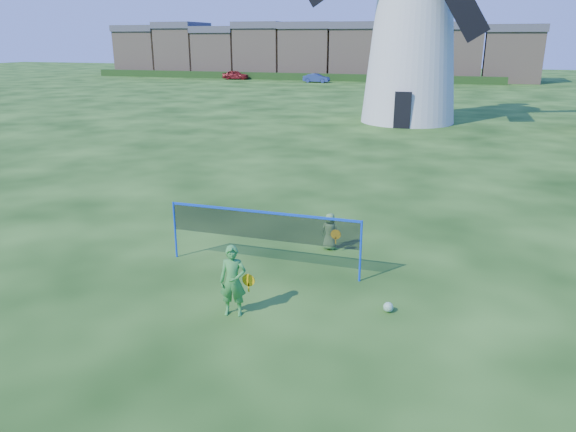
% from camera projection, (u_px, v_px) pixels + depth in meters
% --- Properties ---
extents(ground, '(220.00, 220.00, 0.00)m').
position_uv_depth(ground, '(274.00, 279.00, 13.27)').
color(ground, black).
rests_on(ground, ground).
extents(windmill, '(14.36, 6.52, 19.76)m').
position_uv_depth(windmill, '(413.00, 20.00, 36.62)').
color(windmill, white).
rests_on(windmill, ground).
extents(badminton_net, '(5.05, 0.05, 1.55)m').
position_uv_depth(badminton_net, '(263.00, 226.00, 13.56)').
color(badminton_net, blue).
rests_on(badminton_net, ground).
extents(player_girl, '(0.74, 0.49, 1.56)m').
position_uv_depth(player_girl, '(233.00, 281.00, 11.34)').
color(player_girl, green).
rests_on(player_girl, ground).
extents(player_boy, '(0.63, 0.42, 1.04)m').
position_uv_depth(player_boy, '(330.00, 231.00, 15.04)').
color(player_boy, '#5F9548').
rests_on(player_boy, ground).
extents(play_ball, '(0.22, 0.22, 0.22)m').
position_uv_depth(play_ball, '(388.00, 307.00, 11.65)').
color(play_ball, green).
rests_on(play_ball, ground).
extents(terraced_houses, '(65.46, 8.40, 8.30)m').
position_uv_depth(terraced_houses, '(309.00, 51.00, 82.88)').
color(terraced_houses, tan).
rests_on(terraced_houses, ground).
extents(hedge, '(62.00, 0.80, 1.00)m').
position_uv_depth(hedge, '(282.00, 76.00, 79.25)').
color(hedge, '#193814').
rests_on(hedge, ground).
extents(car_left, '(4.03, 2.05, 1.31)m').
position_uv_depth(car_left, '(236.00, 75.00, 79.83)').
color(car_left, maroon).
rests_on(car_left, ground).
extents(car_right, '(3.63, 1.31, 1.19)m').
position_uv_depth(car_right, '(316.00, 78.00, 74.17)').
color(car_right, navy).
rests_on(car_right, ground).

